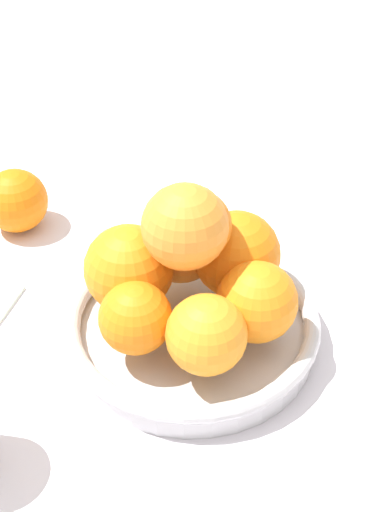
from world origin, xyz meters
name	(u,v)px	position (x,y,z in m)	size (l,w,h in m)	color
ground_plane	(192,340)	(0.00, 0.00, 0.00)	(4.00, 4.00, 0.00)	silver
fruit_bowl	(192,326)	(0.00, 0.00, 0.02)	(0.24, 0.24, 0.04)	silver
orange_pile	(191,267)	(0.00, 0.01, 0.09)	(0.20, 0.18, 0.14)	orange
stray_orange	(16,201)	(-0.24, 0.13, 0.04)	(0.07, 0.07, 0.07)	orange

